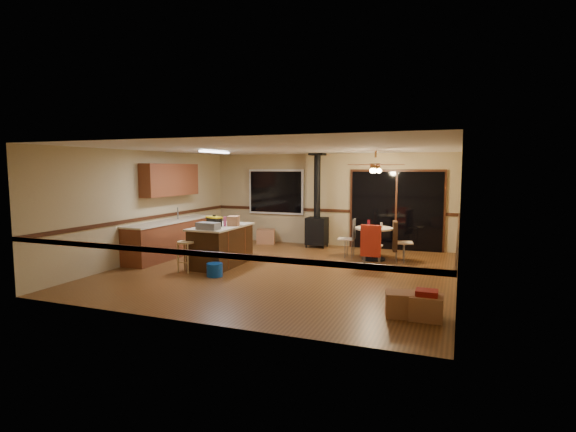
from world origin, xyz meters
The scene contains 35 objects.
floor centered at (0.00, 0.00, 0.00)m, with size 7.00×7.00×0.00m, color brown.
ceiling centered at (0.00, 0.00, 2.60)m, with size 7.00×7.00×0.00m, color silver.
wall_back centered at (0.00, 3.50, 1.30)m, with size 7.00×7.00×0.00m, color tan.
wall_front centered at (0.00, -3.50, 1.30)m, with size 7.00×7.00×0.00m, color tan.
wall_left centered at (-3.50, 0.00, 1.30)m, with size 7.00×7.00×0.00m, color tan.
wall_right centered at (3.50, 0.00, 1.30)m, with size 7.00×7.00×0.00m, color tan.
chair_rail centered at (0.00, 0.00, 1.00)m, with size 7.00×7.00×0.08m, color #391B0E, non-canonical shape.
window centered at (-1.60, 3.45, 1.50)m, with size 1.72×0.10×1.32m, color black.
sliding_door centered at (1.90, 3.45, 1.05)m, with size 2.52×0.10×2.10m, color black.
lower_cabinets centered at (-3.20, 0.50, 0.43)m, with size 0.60×3.00×0.86m, color brown.
countertop centered at (-3.20, 0.50, 0.88)m, with size 0.64×3.04×0.04m, color beige.
upper_cabinets centered at (-3.33, 0.70, 1.90)m, with size 0.35×2.00×0.80m, color brown.
kitchen_island centered at (-1.50, 0.00, 0.45)m, with size 0.88×1.68×0.90m.
wood_stove centered at (-0.20, 3.05, 0.73)m, with size 0.55×0.50×2.52m.
ceiling_fan centered at (1.60, 1.87, 2.21)m, with size 0.24×0.24×0.55m.
fluorescent_strip centered at (-1.80, 0.30, 2.56)m, with size 0.10×1.20×0.04m, color white.
toolbox_grey centered at (-1.45, -0.62, 0.97)m, with size 0.47×0.26×0.15m, color slate.
toolbox_black centered at (-1.60, -0.12, 0.99)m, with size 0.33×0.18×0.18m, color black.
toolbox_yellow_lid centered at (-1.60, -0.12, 1.10)m, with size 0.38×0.20×0.03m, color gold.
box_on_island centered at (-1.26, 0.16, 1.01)m, with size 0.24×0.32×0.21m, color #9D6846.
bottle_dark centered at (-1.64, -0.06, 1.02)m, with size 0.07×0.07×0.25m, color black.
bottle_pink centered at (-1.39, -0.02, 1.00)m, with size 0.07×0.07×0.21m, color #D84C8C.
bottle_white centered at (-1.64, 0.65, 0.98)m, with size 0.05×0.05×0.16m, color white.
bar_stool centered at (-1.87, -0.84, 0.33)m, with size 0.36×0.36×0.65m, color tan.
blue_bucket centered at (-1.10, -0.98, 0.14)m, with size 0.33×0.33×0.27m, color #0C43AB.
dining_table centered at (1.60, 1.87, 0.53)m, with size 0.90×0.90×0.78m.
glass_red centered at (1.45, 1.97, 0.87)m, with size 0.06×0.06×0.17m, color #590C14.
glass_cream centered at (1.78, 1.82, 0.85)m, with size 0.06×0.06×0.13m, color beige.
chair_left centered at (1.00, 1.98, 0.59)m, with size 0.44×0.43×0.51m.
chair_near centered at (1.70, 0.98, 0.60)m, with size 0.44×0.47×0.70m.
chair_right centered at (2.12, 1.88, 0.60)m, with size 0.53×0.50×0.70m.
box_under_window centered at (-1.78, 3.10, 0.21)m, with size 0.52×0.42×0.42m, color #9D6846.
box_corner_a centered at (3.10, -2.17, 0.18)m, with size 0.46×0.39×0.35m, color #9D6846.
box_corner_b centered at (2.74, -2.15, 0.18)m, with size 0.45×0.38×0.36m, color #9D6846.
box_small_red centered at (3.10, -2.17, 0.39)m, with size 0.31×0.26×0.08m, color maroon.
Camera 1 is at (3.51, -8.78, 2.17)m, focal length 28.00 mm.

